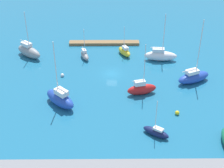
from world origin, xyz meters
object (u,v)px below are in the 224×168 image
(mooring_buoy_yellow, at_px, (177,113))
(sailboat_yellow_lone_south, at_px, (124,51))
(sailboat_gray_inner_mooring, at_px, (85,55))
(pier_dock, at_px, (104,43))
(sailboat_navy_by_breakwater, at_px, (156,132))
(sailboat_white_far_north, at_px, (160,55))
(sailboat_red_off_beacon, at_px, (142,89))
(sailboat_gray_outer_mooring, at_px, (29,51))
(sailboat_blue_center_basin, at_px, (60,98))
(sailboat_blue_west_end, at_px, (194,77))
(mooring_buoy_white, at_px, (62,75))

(mooring_buoy_yellow, bearing_deg, sailboat_yellow_lone_south, -69.67)
(sailboat_gray_inner_mooring, bearing_deg, mooring_buoy_yellow, 19.24)
(pier_dock, relative_size, mooring_buoy_yellow, 22.43)
(sailboat_navy_by_breakwater, relative_size, sailboat_white_far_north, 0.61)
(sailboat_gray_inner_mooring, xyz_separation_m, sailboat_red_off_beacon, (-12.88, 15.92, 0.38))
(sailboat_red_off_beacon, bearing_deg, pier_dock, 94.97)
(sailboat_gray_inner_mooring, height_order, sailboat_gray_outer_mooring, sailboat_gray_outer_mooring)
(sailboat_navy_by_breakwater, distance_m, sailboat_white_far_north, 28.20)
(sailboat_red_off_beacon, relative_size, sailboat_navy_by_breakwater, 1.56)
(pier_dock, relative_size, sailboat_blue_center_basin, 1.37)
(sailboat_red_off_beacon, height_order, mooring_buoy_yellow, sailboat_red_off_beacon)
(sailboat_blue_west_end, height_order, sailboat_red_off_beacon, sailboat_blue_west_end)
(sailboat_gray_outer_mooring, xyz_separation_m, mooring_buoy_white, (-9.47, 9.80, -1.18))
(pier_dock, height_order, mooring_buoy_yellow, mooring_buoy_yellow)
(sailboat_navy_by_breakwater, relative_size, mooring_buoy_white, 9.22)
(sailboat_blue_west_end, height_order, sailboat_yellow_lone_south, sailboat_blue_west_end)
(sailboat_gray_inner_mooring, xyz_separation_m, mooring_buoy_yellow, (-19.17, 23.01, -0.53))
(sailboat_blue_west_end, height_order, mooring_buoy_white, sailboat_blue_west_end)
(sailboat_navy_by_breakwater, bearing_deg, sailboat_gray_inner_mooring, -29.83)
(sailboat_navy_by_breakwater, distance_m, mooring_buoy_yellow, 7.67)
(pier_dock, relative_size, sailboat_gray_inner_mooring, 2.37)
(sailboat_gray_inner_mooring, bearing_deg, sailboat_navy_by_breakwater, 5.82)
(sailboat_navy_by_breakwater, bearing_deg, sailboat_red_off_beacon, -49.69)
(sailboat_white_far_north, bearing_deg, sailboat_gray_inner_mooring, -178.96)
(sailboat_blue_west_end, relative_size, mooring_buoy_yellow, 17.33)
(sailboat_red_off_beacon, bearing_deg, sailboat_yellow_lone_south, 85.69)
(pier_dock, xyz_separation_m, sailboat_white_far_north, (-13.94, 9.33, 1.02))
(sailboat_blue_west_end, relative_size, sailboat_navy_by_breakwater, 1.99)
(sailboat_white_far_north, bearing_deg, sailboat_gray_outer_mooring, -179.35)
(sailboat_navy_by_breakwater, bearing_deg, sailboat_blue_center_basin, 6.53)
(sailboat_gray_inner_mooring, height_order, mooring_buoy_white, sailboat_gray_inner_mooring)
(sailboat_white_far_north, bearing_deg, pier_dock, 150.68)
(mooring_buoy_yellow, bearing_deg, mooring_buoy_white, -31.03)
(sailboat_yellow_lone_south, xyz_separation_m, mooring_buoy_yellow, (-9.17, 24.76, -0.63))
(sailboat_blue_center_basin, relative_size, mooring_buoy_yellow, 16.35)
(mooring_buoy_yellow, xyz_separation_m, mooring_buoy_white, (23.72, -14.27, -0.02))
(sailboat_red_off_beacon, relative_size, sailboat_blue_center_basin, 0.83)
(sailboat_blue_west_end, distance_m, sailboat_navy_by_breakwater, 20.52)
(pier_dock, height_order, sailboat_white_far_north, sailboat_white_far_north)
(sailboat_yellow_lone_south, height_order, mooring_buoy_yellow, sailboat_yellow_lone_south)
(pier_dock, distance_m, sailboat_navy_by_breakwater, 38.41)
(sailboat_gray_outer_mooring, bearing_deg, sailboat_gray_inner_mooring, 34.52)
(sailboat_gray_outer_mooring, distance_m, mooring_buoy_white, 13.68)
(sailboat_gray_inner_mooring, height_order, sailboat_navy_by_breakwater, sailboat_gray_inner_mooring)
(sailboat_blue_west_end, height_order, mooring_buoy_yellow, sailboat_blue_west_end)
(sailboat_gray_inner_mooring, xyz_separation_m, mooring_buoy_white, (4.55, 8.74, -0.55))
(mooring_buoy_white, bearing_deg, sailboat_gray_outer_mooring, -46.01)
(sailboat_blue_west_end, bearing_deg, mooring_buoy_white, 150.76)
(sailboat_red_off_beacon, bearing_deg, sailboat_white_far_north, 54.86)
(sailboat_gray_inner_mooring, relative_size, sailboat_gray_outer_mooring, 0.67)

